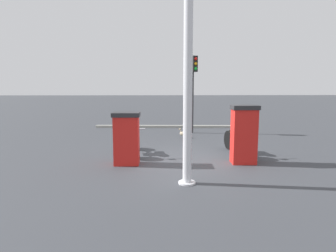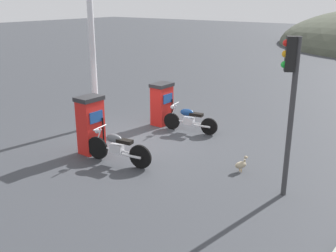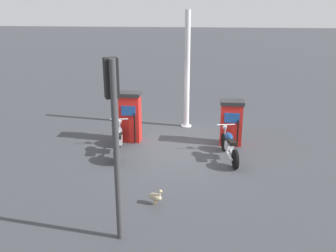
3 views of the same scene
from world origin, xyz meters
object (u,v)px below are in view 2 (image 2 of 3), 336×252
canopy_support_pole (94,68)px  motorcycle_far_pump (189,119)px  fuel_pump_far (162,104)px  motorcycle_near_pump (117,147)px  fuel_pump_near (91,124)px  roadside_traffic_light (290,90)px  wandering_duck (241,164)px

canopy_support_pole → motorcycle_far_pump: bearing=25.8°
fuel_pump_far → motorcycle_near_pump: fuel_pump_far is taller
fuel_pump_near → fuel_pump_far: (0.00, 3.34, -0.10)m
fuel_pump_far → roadside_traffic_light: bearing=-25.1°
fuel_pump_near → roadside_traffic_light: size_ratio=0.47×
fuel_pump_far → wandering_duck: bearing=-25.5°
motorcycle_near_pump → roadside_traffic_light: (4.23, 0.96, 1.98)m
fuel_pump_near → motorcycle_far_pump: (1.25, 3.22, -0.41)m
fuel_pump_far → canopy_support_pole: (-1.71, -1.55, 1.29)m
motorcycle_far_pump → wandering_duck: motorcycle_far_pump is taller
roadside_traffic_light → canopy_support_pole: 7.19m
fuel_pump_far → motorcycle_far_pump: fuel_pump_far is taller
roadside_traffic_light → canopy_support_pole: (-7.11, 0.98, -0.40)m
canopy_support_pole → fuel_pump_far: bearing=42.1°
fuel_pump_far → wandering_duck: (4.11, -1.96, -0.56)m
wandering_duck → roadside_traffic_light: 2.65m
fuel_pump_far → wandering_duck: fuel_pump_far is taller
canopy_support_pole → wandering_duck: bearing=-4.0°
roadside_traffic_light → canopy_support_pole: size_ratio=0.84×
fuel_pump_far → canopy_support_pole: bearing=-137.9°
fuel_pump_near → wandering_duck: 4.38m
motorcycle_near_pump → canopy_support_pole: (-2.87, 1.94, 1.58)m
fuel_pump_far → roadside_traffic_light: 6.19m
fuel_pump_near → roadside_traffic_light: bearing=8.6°
fuel_pump_near → motorcycle_near_pump: size_ratio=0.83×
wandering_duck → roadside_traffic_light: (1.29, -0.57, 2.25)m
wandering_duck → fuel_pump_near: bearing=-161.4°
motorcycle_near_pump → roadside_traffic_light: 4.77m
motorcycle_far_pump → wandering_duck: (2.86, -1.84, -0.24)m
roadside_traffic_light → motorcycle_near_pump: bearing=-167.3°
motorcycle_near_pump → canopy_support_pole: bearing=146.0°
fuel_pump_far → canopy_support_pole: 2.65m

